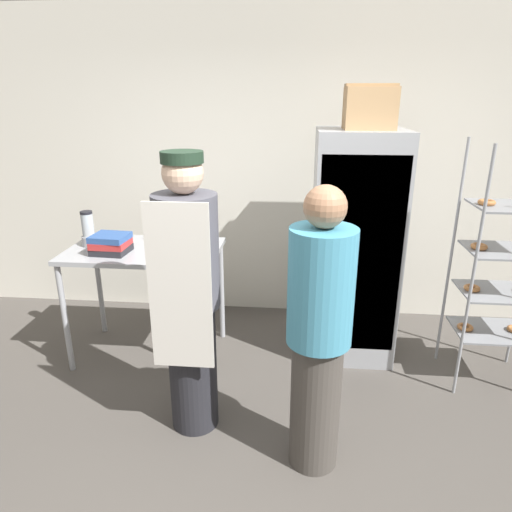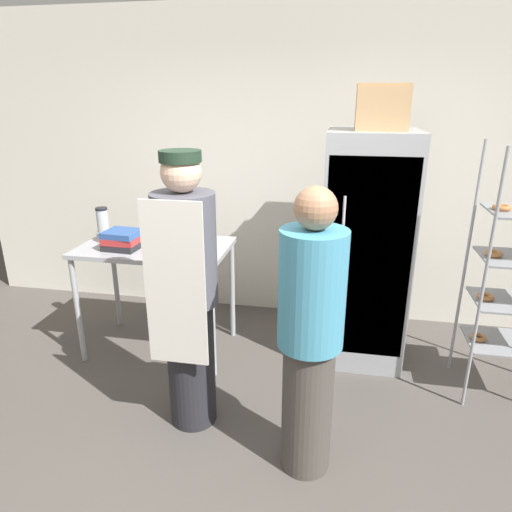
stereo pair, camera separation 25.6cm
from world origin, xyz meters
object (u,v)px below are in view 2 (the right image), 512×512
object	(u,v)px
donut_box	(186,241)
blender_pitcher	(103,226)
binder_stack	(123,240)
cardboard_storage_box	(382,108)
refrigerator	(365,250)
person_customer	(310,337)
person_baker	(187,293)

from	to	relation	value
donut_box	blender_pitcher	size ratio (longest dim) A/B	1.04
binder_stack	cardboard_storage_box	xyz separation A→B (m)	(1.90, 0.32, 0.98)
refrigerator	blender_pitcher	xyz separation A→B (m)	(-2.11, -0.21, 0.14)
refrigerator	person_customer	distance (m)	1.38
refrigerator	cardboard_storage_box	xyz separation A→B (m)	(0.03, -0.04, 1.07)
refrigerator	person_customer	world-z (taller)	refrigerator
person_baker	blender_pitcher	bearing A→B (deg)	139.26
donut_box	blender_pitcher	world-z (taller)	blender_pitcher
binder_stack	refrigerator	bearing A→B (deg)	10.99
person_baker	refrigerator	bearing A→B (deg)	44.56
blender_pitcher	person_baker	xyz separation A→B (m)	(1.01, -0.87, -0.13)
binder_stack	cardboard_storage_box	size ratio (longest dim) A/B	0.77
refrigerator	person_baker	world-z (taller)	refrigerator
blender_pitcher	person_baker	bearing A→B (deg)	-40.74
cardboard_storage_box	person_baker	bearing A→B (deg)	-137.28
refrigerator	cardboard_storage_box	size ratio (longest dim) A/B	5.04
person_baker	binder_stack	bearing A→B (deg)	137.04
refrigerator	blender_pitcher	world-z (taller)	refrigerator
cardboard_storage_box	person_baker	size ratio (longest dim) A/B	0.20
cardboard_storage_box	blender_pitcher	bearing A→B (deg)	-175.42
donut_box	binder_stack	bearing A→B (deg)	-161.97
refrigerator	person_customer	size ratio (longest dim) A/B	1.10
donut_box	binder_stack	xyz separation A→B (m)	(-0.46, -0.15, 0.03)
binder_stack	cardboard_storage_box	world-z (taller)	cardboard_storage_box
blender_pitcher	person_customer	size ratio (longest dim) A/B	0.17
refrigerator	donut_box	world-z (taller)	refrigerator
blender_pitcher	cardboard_storage_box	distance (m)	2.34
binder_stack	cardboard_storage_box	bearing A→B (deg)	9.70
donut_box	person_customer	world-z (taller)	person_customer
blender_pitcher	person_customer	bearing A→B (deg)	-32.38
blender_pitcher	refrigerator	bearing A→B (deg)	5.67
donut_box	cardboard_storage_box	xyz separation A→B (m)	(1.44, 0.17, 1.01)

